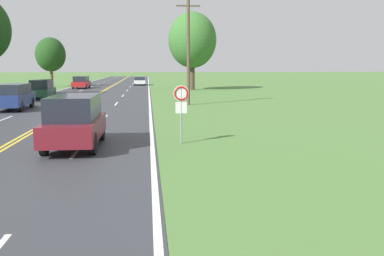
# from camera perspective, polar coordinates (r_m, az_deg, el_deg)

# --- Properties ---
(traffic_sign) EXTENTS (0.60, 0.10, 2.26)m
(traffic_sign) POSITION_cam_1_polar(r_m,az_deg,el_deg) (15.60, -1.53, 3.91)
(traffic_sign) COLOR gray
(traffic_sign) RESTS_ON ground
(utility_pole_midground) EXTENTS (1.80, 0.24, 8.03)m
(utility_pole_midground) POSITION_cam_1_polar(r_m,az_deg,el_deg) (31.32, -0.53, 10.86)
(utility_pole_midground) COLOR brown
(utility_pole_midground) RESTS_ON ground
(tree_mid_treeline) EXTENTS (4.20, 4.20, 7.01)m
(tree_mid_treeline) POSITION_cam_1_polar(r_m,az_deg,el_deg) (62.19, -19.24, 9.70)
(tree_mid_treeline) COLOR brown
(tree_mid_treeline) RESTS_ON ground
(tree_right_cluster) EXTENTS (5.98, 5.98, 9.61)m
(tree_right_cluster) POSITION_cam_1_polar(r_m,az_deg,el_deg) (51.60, 0.05, 12.22)
(tree_right_cluster) COLOR #473828
(tree_right_cluster) RESTS_ON ground
(car_maroon_suv_nearest) EXTENTS (1.81, 4.48, 1.92)m
(car_maroon_suv_nearest) POSITION_cam_1_polar(r_m,az_deg,el_deg) (15.59, -16.12, 1.06)
(car_maroon_suv_nearest) COLOR black
(car_maroon_suv_nearest) RESTS_ON ground
(car_dark_blue_suv_approaching) EXTENTS (2.03, 4.63, 1.78)m
(car_dark_blue_suv_approaching) POSITION_cam_1_polar(r_m,az_deg,el_deg) (30.49, -23.84, 4.12)
(car_dark_blue_suv_approaching) COLOR black
(car_dark_blue_suv_approaching) RESTS_ON ground
(car_dark_green_suv_mid_near) EXTENTS (1.96, 4.30, 1.75)m
(car_dark_green_suv_mid_near) POSITION_cam_1_polar(r_m,az_deg,el_deg) (39.85, -20.32, 5.18)
(car_dark_green_suv_mid_near) COLOR black
(car_dark_green_suv_mid_near) RESTS_ON ground
(car_red_van_mid_far) EXTENTS (1.99, 4.21, 1.63)m
(car_red_van_mid_far) POSITION_cam_1_polar(r_m,az_deg,el_deg) (56.84, -15.28, 6.25)
(car_red_van_mid_far) COLOR black
(car_red_van_mid_far) RESTS_ON ground
(car_white_hatchback_receding) EXTENTS (1.74, 4.23, 1.30)m
(car_white_hatchback_receding) POSITION_cam_1_polar(r_m,az_deg,el_deg) (64.64, -7.32, 6.62)
(car_white_hatchback_receding) COLOR black
(car_white_hatchback_receding) RESTS_ON ground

